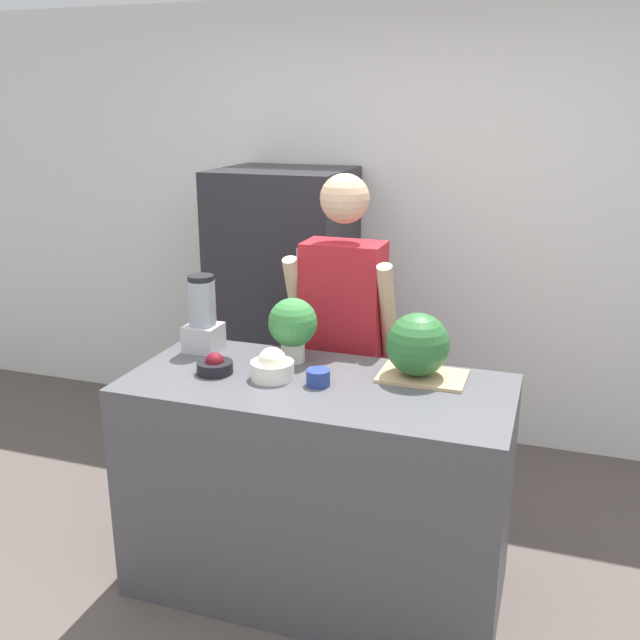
# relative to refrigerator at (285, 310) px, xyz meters

# --- Properties ---
(ground_plane) EXTENTS (14.00, 14.00, 0.00)m
(ground_plane) POSITION_rel_refrigerator_xyz_m (0.65, -1.66, -0.83)
(ground_plane) COLOR #564C47
(wall_back) EXTENTS (8.00, 0.06, 2.60)m
(wall_back) POSITION_rel_refrigerator_xyz_m (0.65, 0.39, 0.47)
(wall_back) COLOR white
(wall_back) RESTS_ON ground_plane
(counter_island) EXTENTS (1.55, 0.71, 0.95)m
(counter_island) POSITION_rel_refrigerator_xyz_m (0.65, -1.30, -0.36)
(counter_island) COLOR #4C4C51
(counter_island) RESTS_ON ground_plane
(refrigerator) EXTENTS (0.74, 0.70, 1.66)m
(refrigerator) POSITION_rel_refrigerator_xyz_m (0.00, 0.00, 0.00)
(refrigerator) COLOR #232328
(refrigerator) RESTS_ON ground_plane
(person) EXTENTS (0.51, 0.27, 1.72)m
(person) POSITION_rel_refrigerator_xyz_m (0.59, -0.75, 0.07)
(person) COLOR #4C608C
(person) RESTS_ON ground_plane
(cutting_board) EXTENTS (0.35, 0.24, 0.01)m
(cutting_board) POSITION_rel_refrigerator_xyz_m (1.05, -1.12, 0.12)
(cutting_board) COLOR tan
(cutting_board) RESTS_ON counter_island
(watermelon) EXTENTS (0.26, 0.26, 0.26)m
(watermelon) POSITION_rel_refrigerator_xyz_m (1.02, -1.12, 0.26)
(watermelon) COLOR #2D6B33
(watermelon) RESTS_ON cutting_board
(bowl_cherries) EXTENTS (0.15, 0.15, 0.09)m
(bowl_cherries) POSITION_rel_refrigerator_xyz_m (0.22, -1.34, 0.15)
(bowl_cherries) COLOR black
(bowl_cherries) RESTS_ON counter_island
(bowl_cream) EXTENTS (0.18, 0.18, 0.13)m
(bowl_cream) POSITION_rel_refrigerator_xyz_m (0.47, -1.32, 0.17)
(bowl_cream) COLOR white
(bowl_cream) RESTS_ON counter_island
(bowl_small_blue) EXTENTS (0.10, 0.10, 0.06)m
(bowl_small_blue) POSITION_rel_refrigerator_xyz_m (0.67, -1.33, 0.15)
(bowl_small_blue) COLOR navy
(bowl_small_blue) RESTS_ON counter_island
(blender) EXTENTS (0.15, 0.15, 0.35)m
(blender) POSITION_rel_refrigerator_xyz_m (0.05, -1.10, 0.27)
(blender) COLOR #B7B7BC
(blender) RESTS_ON counter_island
(potted_plant) EXTENTS (0.21, 0.21, 0.28)m
(potted_plant) POSITION_rel_refrigerator_xyz_m (0.48, -1.10, 0.28)
(potted_plant) COLOR beige
(potted_plant) RESTS_ON counter_island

